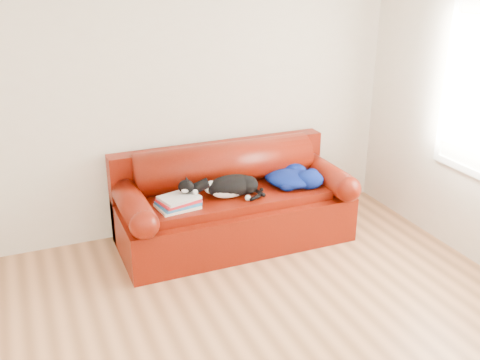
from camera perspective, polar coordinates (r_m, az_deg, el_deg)
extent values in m
plane|color=brown|center=(4.00, 1.43, -16.67)|extent=(4.50, 4.50, 0.00)
cube|color=beige|center=(5.16, -7.60, 8.34)|extent=(4.50, 0.02, 2.60)
cube|color=#410702|center=(5.21, -0.64, -4.07)|extent=(2.10, 0.90, 0.42)
cube|color=#410702|center=(5.07, -0.44, -1.86)|extent=(1.66, 0.62, 0.10)
cylinder|color=black|center=(4.79, -9.62, -9.49)|extent=(0.06, 0.06, 0.05)
cylinder|color=black|center=(5.42, 9.89, -5.52)|extent=(0.06, 0.06, 0.05)
cylinder|color=black|center=(5.35, -11.30, -6.02)|extent=(0.06, 0.06, 0.05)
cylinder|color=black|center=(5.93, 6.53, -2.85)|extent=(0.06, 0.06, 0.05)
cube|color=#410702|center=(5.43, -2.07, -0.49)|extent=(2.10, 0.18, 0.85)
cylinder|color=#410702|center=(5.24, -1.68, 1.66)|extent=(1.70, 0.40, 0.40)
cylinder|color=#410702|center=(4.84, -10.93, -2.34)|extent=(0.24, 0.88, 0.24)
sphere|color=#410702|center=(4.44, -9.70, -4.50)|extent=(0.24, 0.24, 0.24)
cylinder|color=#410702|center=(5.47, 8.42, 0.73)|extent=(0.24, 0.88, 0.24)
sphere|color=#410702|center=(5.13, 10.91, -0.91)|extent=(0.24, 0.24, 0.24)
cube|color=beige|center=(4.79, -6.27, -2.64)|extent=(0.37, 0.30, 0.02)
cube|color=white|center=(4.79, -6.27, -2.64)|extent=(0.35, 0.29, 0.02)
cube|color=#1F68AB|center=(4.78, -6.28, -2.37)|extent=(0.37, 0.31, 0.02)
cube|color=white|center=(4.78, -6.28, -2.37)|extent=(0.35, 0.29, 0.02)
cube|color=red|center=(4.77, -6.29, -2.09)|extent=(0.37, 0.31, 0.02)
cube|color=white|center=(4.77, -6.29, -2.09)|extent=(0.35, 0.30, 0.02)
cube|color=silver|center=(4.76, -6.30, -1.82)|extent=(0.36, 0.31, 0.02)
cube|color=white|center=(4.76, -6.30, -1.82)|extent=(0.35, 0.30, 0.02)
ellipsoid|color=black|center=(4.96, -0.85, -0.59)|extent=(0.52, 0.38, 0.19)
ellipsoid|color=silver|center=(4.92, -1.03, -1.23)|extent=(0.35, 0.23, 0.12)
ellipsoid|color=silver|center=(4.92, -2.93, -0.75)|extent=(0.16, 0.15, 0.12)
ellipsoid|color=black|center=(4.99, 0.76, -0.64)|extent=(0.24, 0.24, 0.16)
ellipsoid|color=black|center=(4.92, -4.37, -0.07)|extent=(0.17, 0.16, 0.12)
ellipsoid|color=silver|center=(4.89, -4.45, -0.42)|extent=(0.08, 0.07, 0.05)
sphere|color=#BF7272|center=(4.88, -4.59, -0.44)|extent=(0.02, 0.02, 0.02)
cone|color=black|center=(4.87, -4.20, 0.41)|extent=(0.06, 0.06, 0.06)
cone|color=black|center=(4.93, -4.22, 0.68)|extent=(0.06, 0.06, 0.06)
cylinder|color=black|center=(4.99, 1.95, -1.28)|extent=(0.06, 0.17, 0.04)
sphere|color=silver|center=(4.93, -3.37, -1.70)|extent=(0.04, 0.04, 0.04)
sphere|color=silver|center=(4.90, 0.79, -1.83)|extent=(0.04, 0.04, 0.04)
ellipsoid|color=#050248|center=(5.22, 5.24, 0.23)|extent=(0.56, 0.54, 0.15)
ellipsoid|color=#050248|center=(5.18, 7.00, 0.12)|extent=(0.34, 0.32, 0.17)
ellipsoid|color=#050248|center=(5.29, 3.97, 0.36)|extent=(0.36, 0.39, 0.11)
ellipsoid|color=#050248|center=(5.34, 5.60, 0.87)|extent=(0.28, 0.25, 0.17)
ellipsoid|color=#050248|center=(5.12, 4.84, -0.42)|extent=(0.23, 0.24, 0.11)
ellipsoid|color=silver|center=(5.15, 6.17, 0.13)|extent=(0.21, 0.14, 0.05)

